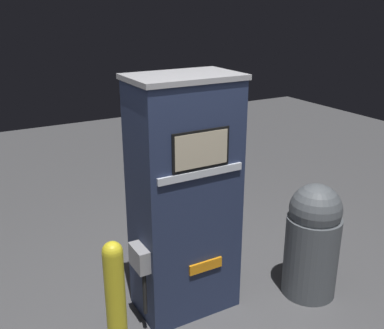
% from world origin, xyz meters
% --- Properties ---
extents(ground_plane, '(14.00, 14.00, 0.00)m').
position_xyz_m(ground_plane, '(0.00, 0.00, 0.00)').
color(ground_plane, '#4C4C4F').
extents(gas_pump, '(0.91, 0.54, 2.00)m').
position_xyz_m(gas_pump, '(-0.00, 0.25, 1.00)').
color(gas_pump, '#232D4C').
rests_on(gas_pump, ground_plane).
extents(safety_bollard, '(0.14, 0.14, 1.08)m').
position_xyz_m(safety_bollard, '(-0.79, -0.26, 0.56)').
color(safety_bollard, yellow).
rests_on(safety_bollard, ground_plane).
extents(trash_bin, '(0.48, 0.48, 1.05)m').
position_xyz_m(trash_bin, '(1.06, -0.15, 0.53)').
color(trash_bin, '#51565B').
rests_on(trash_bin, ground_plane).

